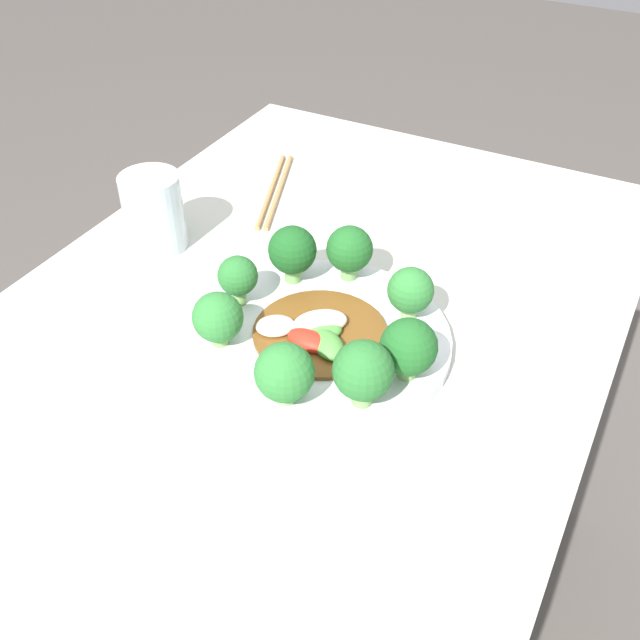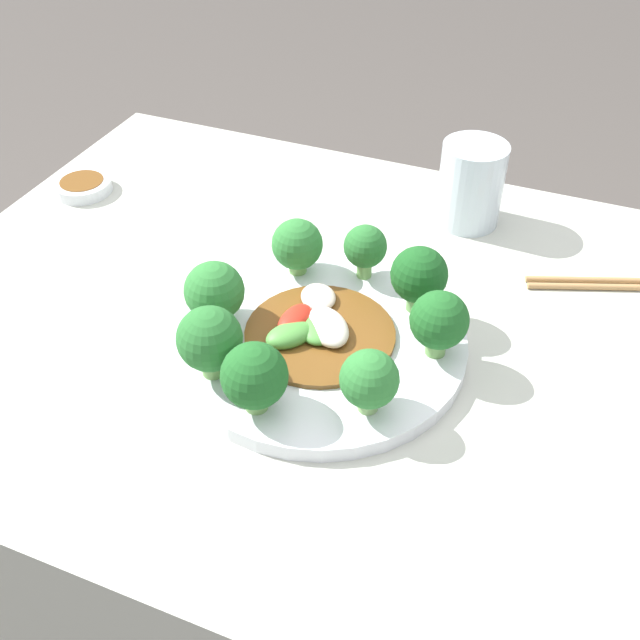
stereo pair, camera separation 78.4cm
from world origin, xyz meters
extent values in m
cube|color=#B7BCAD|center=(0.00, 0.00, 0.37)|extent=(1.00, 0.68, 0.75)
cylinder|color=silver|center=(0.04, 0.04, 0.75)|extent=(0.29, 0.29, 0.02)
cylinder|color=#7AAD5B|center=(0.11, 0.13, 0.77)|extent=(0.02, 0.02, 0.02)
sphere|color=#286B2D|center=(0.11, 0.13, 0.80)|extent=(0.06, 0.06, 0.06)
cylinder|color=#89B76B|center=(-0.03, 0.12, 0.77)|extent=(0.02, 0.02, 0.02)
sphere|color=#2D7533|center=(-0.03, 0.12, 0.80)|extent=(0.05, 0.05, 0.05)
cylinder|color=#70A356|center=(-0.07, 0.03, 0.77)|extent=(0.02, 0.02, 0.02)
sphere|color=#1E5B23|center=(-0.07, 0.03, 0.80)|extent=(0.06, 0.06, 0.06)
cylinder|color=#70A356|center=(-0.03, -0.03, 0.77)|extent=(0.02, 0.02, 0.02)
sphere|color=#19511E|center=(-0.03, -0.03, 0.80)|extent=(0.06, 0.06, 0.06)
cylinder|color=#7AAD5B|center=(0.10, -0.04, 0.77)|extent=(0.02, 0.02, 0.01)
sphere|color=#2D7533|center=(0.10, -0.04, 0.80)|extent=(0.05, 0.05, 0.05)
cylinder|color=#7AAD5B|center=(0.06, 0.15, 0.77)|extent=(0.02, 0.02, 0.02)
sphere|color=#1E5B23|center=(0.06, 0.15, 0.80)|extent=(0.06, 0.06, 0.06)
cylinder|color=#7AAD5B|center=(0.03, -0.06, 0.77)|extent=(0.02, 0.02, 0.02)
sphere|color=#286B2D|center=(0.03, -0.06, 0.80)|extent=(0.05, 0.05, 0.05)
cylinder|color=#89B76B|center=(0.14, 0.06, 0.77)|extent=(0.02, 0.02, 0.01)
sphere|color=#2D7533|center=(0.14, 0.06, 0.80)|extent=(0.06, 0.06, 0.06)
cylinder|color=brown|center=(0.04, 0.04, 0.76)|extent=(0.15, 0.15, 0.01)
ellipsoid|color=red|center=(0.07, 0.04, 0.77)|extent=(0.03, 0.05, 0.02)
ellipsoid|color=#4C933D|center=(0.06, 0.07, 0.77)|extent=(0.05, 0.06, 0.02)
ellipsoid|color=beige|center=(0.06, 0.00, 0.77)|extent=(0.05, 0.06, 0.01)
ellipsoid|color=silver|center=(0.03, 0.04, 0.77)|extent=(0.07, 0.07, 0.02)
ellipsoid|color=#4C933D|center=(0.04, 0.04, 0.77)|extent=(0.05, 0.05, 0.02)
cylinder|color=silver|center=(-0.04, -0.24, 0.80)|extent=(0.08, 0.08, 0.10)
cylinder|color=#AD7F4C|center=(-0.23, -0.18, 0.75)|extent=(0.20, 0.08, 0.01)
cylinder|color=#AD7F4C|center=(-0.23, -0.17, 0.75)|extent=(0.20, 0.08, 0.01)
cylinder|color=silver|center=(0.43, -0.12, 0.75)|extent=(0.07, 0.07, 0.01)
cylinder|color=brown|center=(0.43, -0.12, 0.76)|extent=(0.06, 0.06, 0.00)
camera|label=1|loc=(0.59, 0.33, 1.29)|focal=42.00mm
camera|label=2|loc=(-0.16, 0.55, 1.24)|focal=42.00mm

